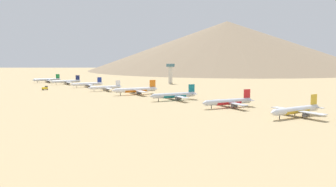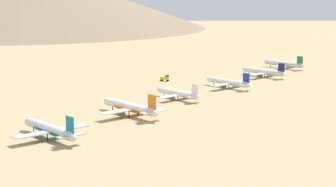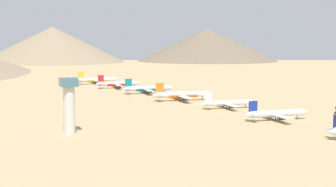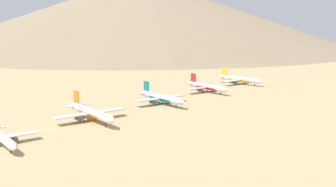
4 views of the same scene
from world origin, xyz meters
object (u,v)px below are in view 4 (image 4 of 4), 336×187
Objects in this scene: parked_jet_3 at (1,137)px; parked_jet_4 at (91,112)px; parked_jet_5 at (161,98)px; parked_jet_7 at (240,79)px; parked_jet_6 at (207,87)px.

parked_jet_4 is (-10.22, 43.67, 0.77)m from parked_jet_3.
parked_jet_5 is at bearing 98.41° from parked_jet_4.
parked_jet_7 is at bearing 100.54° from parked_jet_3.
parked_jet_3 is at bearing -79.46° from parked_jet_7.
parked_jet_4 is at bearing -80.24° from parked_jet_6.
parked_jet_7 reaches higher than parked_jet_5.
parked_jet_5 is 95.39m from parked_jet_7.
parked_jet_3 is 190.06m from parked_jet_7.
parked_jet_7 is at bearing 99.73° from parked_jet_4.
parked_jet_6 is 45.78m from parked_jet_7.
parked_jet_4 is at bearing -81.59° from parked_jet_5.
parked_jet_5 is 0.99× the size of parked_jet_7.
parked_jet_7 is (-34.76, 186.85, 0.57)m from parked_jet_3.
parked_jet_6 is at bearing -80.35° from parked_jet_7.
parked_jet_3 is 0.87× the size of parked_jet_6.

